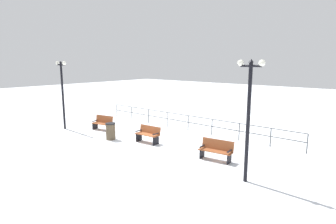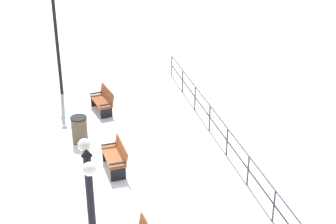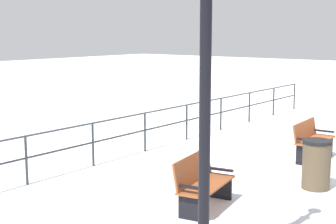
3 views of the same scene
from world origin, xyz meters
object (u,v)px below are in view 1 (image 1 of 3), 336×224
at_px(bench_third, 216,150).
at_px(trash_bin, 111,131).
at_px(lamppost_near, 62,87).
at_px(bench_nearest, 103,123).
at_px(lamppost_middle, 249,107).
at_px(bench_second, 148,134).

height_order(bench_third, trash_bin, trash_bin).
xyz_separation_m(bench_third, trash_bin, (0.93, -6.30, 0.01)).
bearing_deg(lamppost_near, bench_nearest, 124.62).
xyz_separation_m(bench_nearest, lamppost_middle, (1.46, 10.55, 2.34)).
distance_m(bench_second, bench_third, 4.26).
distance_m(bench_third, lamppost_middle, 3.33).
distance_m(bench_second, trash_bin, 2.24).
height_order(bench_second, lamppost_near, lamppost_near).
xyz_separation_m(bench_nearest, lamppost_near, (1.46, -2.11, 2.32)).
height_order(bench_third, lamppost_middle, lamppost_middle).
distance_m(bench_nearest, bench_third, 8.53).
relative_size(bench_nearest, bench_third, 0.94).
xyz_separation_m(bench_second, trash_bin, (0.92, -2.05, 0.01)).
height_order(lamppost_middle, trash_bin, lamppost_middle).
relative_size(lamppost_near, lamppost_middle, 0.99).
bearing_deg(lamppost_middle, bench_second, -101.49).
distance_m(bench_third, trash_bin, 6.37).
bearing_deg(lamppost_near, trash_bin, 94.66).
bearing_deg(bench_third, trash_bin, -88.61).
height_order(bench_nearest, lamppost_middle, lamppost_middle).
height_order(bench_nearest, lamppost_near, lamppost_near).
bearing_deg(lamppost_middle, trash_bin, -92.44).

